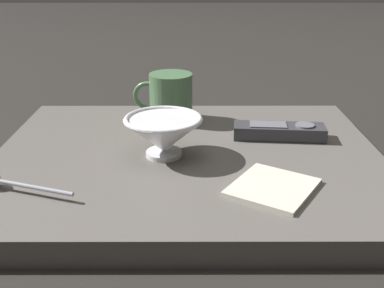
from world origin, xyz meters
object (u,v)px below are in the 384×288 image
at_px(coffee_mug, 170,97).
at_px(folded_napkin, 273,187).
at_px(teaspoon, 2,182).
at_px(tv_remote_near, 279,131).
at_px(cereal_bowl, 163,134).

distance_m(coffee_mug, folded_napkin, 0.34).
relative_size(coffee_mug, teaspoon, 0.85).
xyz_separation_m(teaspoon, tv_remote_near, (-0.20, 0.42, 0.00)).
bearing_deg(teaspoon, folded_napkin, 89.87).
xyz_separation_m(teaspoon, folded_napkin, (0.00, 0.38, -0.01)).
bearing_deg(tv_remote_near, folded_napkin, -12.32).
bearing_deg(cereal_bowl, coffee_mug, 179.02).
bearing_deg(folded_napkin, teaspoon, -90.13).
bearing_deg(cereal_bowl, folded_napkin, 53.30).
bearing_deg(coffee_mug, folded_napkin, 27.44).
xyz_separation_m(cereal_bowl, coffee_mug, (-0.18, 0.00, 0.01)).
relative_size(teaspoon, tv_remote_near, 0.83).
relative_size(cereal_bowl, coffee_mug, 1.08).
height_order(coffee_mug, tv_remote_near, coffee_mug).
relative_size(cereal_bowl, folded_napkin, 0.83).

